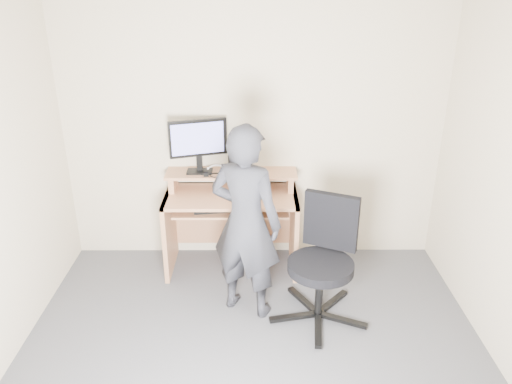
{
  "coord_description": "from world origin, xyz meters",
  "views": [
    {
      "loc": [
        0.01,
        -2.67,
        2.57
      ],
      "look_at": [
        0.02,
        1.05,
        0.95
      ],
      "focal_mm": 35.0,
      "sensor_mm": 36.0,
      "label": 1
    }
  ],
  "objects_px": {
    "office_chair": "(324,256)",
    "person": "(246,223)",
    "monitor": "(198,141)",
    "desk": "(232,211)"
  },
  "relations": [
    {
      "from": "monitor",
      "to": "office_chair",
      "type": "xyz_separation_m",
      "value": [
        1.05,
        -0.87,
        -0.67
      ]
    },
    {
      "from": "desk",
      "to": "office_chair",
      "type": "xyz_separation_m",
      "value": [
        0.76,
        -0.8,
        -0.01
      ]
    },
    {
      "from": "desk",
      "to": "person",
      "type": "height_order",
      "value": "person"
    },
    {
      "from": "desk",
      "to": "office_chair",
      "type": "bearing_deg",
      "value": -46.73
    },
    {
      "from": "desk",
      "to": "office_chair",
      "type": "distance_m",
      "value": 1.1
    },
    {
      "from": "office_chair",
      "to": "person",
      "type": "distance_m",
      "value": 0.67
    },
    {
      "from": "person",
      "to": "monitor",
      "type": "bearing_deg",
      "value": -37.42
    },
    {
      "from": "desk",
      "to": "person",
      "type": "xyz_separation_m",
      "value": [
        0.14,
        -0.73,
        0.25
      ]
    },
    {
      "from": "monitor",
      "to": "office_chair",
      "type": "relative_size",
      "value": 0.52
    },
    {
      "from": "monitor",
      "to": "office_chair",
      "type": "height_order",
      "value": "monitor"
    }
  ]
}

